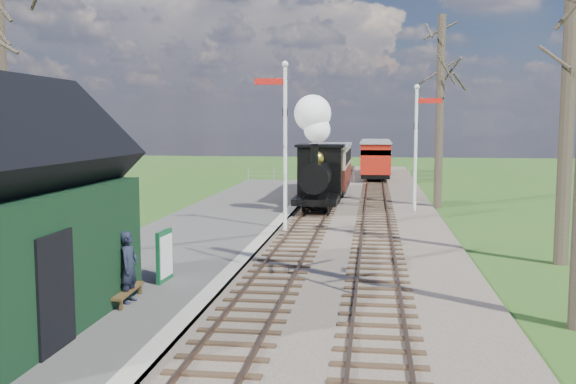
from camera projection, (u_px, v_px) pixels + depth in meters
name	position (u px, v px, depth m)	size (l,w,h in m)	color
distant_hills	(362.00, 303.00, 72.51)	(114.40, 48.00, 22.02)	#385B23
ballast_bed	(347.00, 211.00, 29.03)	(8.00, 60.00, 0.10)	brown
track_near	(318.00, 210.00, 29.19)	(1.60, 60.00, 0.15)	brown
track_far	(376.00, 211.00, 28.85)	(1.60, 60.00, 0.15)	brown
platform	(196.00, 239.00, 21.77)	(5.00, 44.00, 0.20)	#474442
coping_strip	(262.00, 240.00, 21.47)	(0.40, 44.00, 0.21)	#B2AD9E
station_shed	(3.00, 219.00, 11.79)	(3.25, 6.30, 4.78)	black
semaphore_near	(283.00, 134.00, 23.01)	(1.22, 0.24, 6.22)	silver
semaphore_far	(418.00, 138.00, 28.27)	(1.22, 0.24, 5.72)	silver
bare_trees	(331.00, 77.00, 16.75)	(15.51, 22.39, 12.00)	#382D23
fence_line	(341.00, 175.00, 42.90)	(12.60, 0.08, 1.00)	slate
locomotive	(318.00, 162.00, 28.61)	(2.00, 4.67, 5.00)	black
coach	(328.00, 167.00, 34.66)	(2.34, 8.01, 2.46)	black
red_carriage_a	(376.00, 160.00, 44.30)	(2.10, 5.20, 2.21)	black
red_carriage_b	(375.00, 156.00, 49.72)	(2.10, 5.20, 2.21)	black
sign_board	(165.00, 256.00, 15.49)	(0.16, 0.85, 1.25)	#104E29
bench	(119.00, 283.00, 13.74)	(0.50, 1.50, 0.85)	#4C361B
person	(129.00, 267.00, 13.64)	(0.56, 0.37, 1.54)	#1A1E2F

